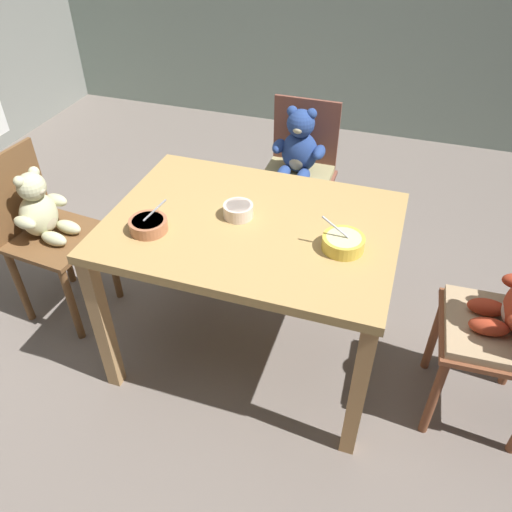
{
  "coord_description": "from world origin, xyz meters",
  "views": [
    {
      "loc": [
        0.52,
        -1.52,
        1.86
      ],
      "look_at": [
        0.0,
        0.05,
        0.53
      ],
      "focal_mm": 35.73,
      "sensor_mm": 36.0,
      "label": 1
    }
  ],
  "objects_px": {
    "dining_table": "(252,242)",
    "porridge_bowl_cream_center": "(238,210)",
    "porridge_bowl_yellow_near_right": "(343,243)",
    "teddy_chair_near_left": "(43,221)",
    "porridge_bowl_terracotta_near_left": "(148,225)",
    "teddy_chair_far_center": "(298,163)"
  },
  "relations": [
    {
      "from": "dining_table",
      "to": "porridge_bowl_cream_center",
      "type": "xyz_separation_m",
      "value": [
        -0.06,
        0.02,
        0.12
      ]
    },
    {
      "from": "dining_table",
      "to": "porridge_bowl_yellow_near_right",
      "type": "distance_m",
      "value": 0.39
    },
    {
      "from": "teddy_chair_near_left",
      "to": "porridge_bowl_yellow_near_right",
      "type": "xyz_separation_m",
      "value": [
        1.37,
        -0.04,
        0.24
      ]
    },
    {
      "from": "dining_table",
      "to": "porridge_bowl_yellow_near_right",
      "type": "relative_size",
      "value": 6.86
    },
    {
      "from": "dining_table",
      "to": "porridge_bowl_yellow_near_right",
      "type": "bearing_deg",
      "value": -8.55
    },
    {
      "from": "dining_table",
      "to": "porridge_bowl_yellow_near_right",
      "type": "height_order",
      "value": "porridge_bowl_yellow_near_right"
    },
    {
      "from": "porridge_bowl_cream_center",
      "to": "porridge_bowl_terracotta_near_left",
      "type": "height_order",
      "value": "porridge_bowl_terracotta_near_left"
    },
    {
      "from": "teddy_chair_near_left",
      "to": "porridge_bowl_terracotta_near_left",
      "type": "distance_m",
      "value": 0.71
    },
    {
      "from": "teddy_chair_far_center",
      "to": "dining_table",
      "type": "bearing_deg",
      "value": 2.19
    },
    {
      "from": "teddy_chair_far_center",
      "to": "teddy_chair_near_left",
      "type": "distance_m",
      "value": 1.3
    },
    {
      "from": "teddy_chair_far_center",
      "to": "porridge_bowl_yellow_near_right",
      "type": "distance_m",
      "value": 1.0
    },
    {
      "from": "dining_table",
      "to": "porridge_bowl_cream_center",
      "type": "relative_size",
      "value": 9.56
    },
    {
      "from": "teddy_chair_near_left",
      "to": "porridge_bowl_terracotta_near_left",
      "type": "bearing_deg",
      "value": -8.38
    },
    {
      "from": "dining_table",
      "to": "porridge_bowl_terracotta_near_left",
      "type": "height_order",
      "value": "porridge_bowl_terracotta_near_left"
    },
    {
      "from": "teddy_chair_far_center",
      "to": "porridge_bowl_cream_center",
      "type": "bearing_deg",
      "value": -2.17
    },
    {
      "from": "dining_table",
      "to": "teddy_chair_near_left",
      "type": "bearing_deg",
      "value": -179.45
    },
    {
      "from": "porridge_bowl_terracotta_near_left",
      "to": "teddy_chair_near_left",
      "type": "bearing_deg",
      "value": 166.2
    },
    {
      "from": "teddy_chair_near_left",
      "to": "porridge_bowl_terracotta_near_left",
      "type": "relative_size",
      "value": 5.85
    },
    {
      "from": "dining_table",
      "to": "teddy_chair_near_left",
      "type": "distance_m",
      "value": 1.01
    },
    {
      "from": "teddy_chair_far_center",
      "to": "teddy_chair_near_left",
      "type": "bearing_deg",
      "value": -48.53
    },
    {
      "from": "porridge_bowl_yellow_near_right",
      "to": "dining_table",
      "type": "bearing_deg",
      "value": 171.45
    },
    {
      "from": "porridge_bowl_yellow_near_right",
      "to": "porridge_bowl_terracotta_near_left",
      "type": "height_order",
      "value": "porridge_bowl_yellow_near_right"
    }
  ]
}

